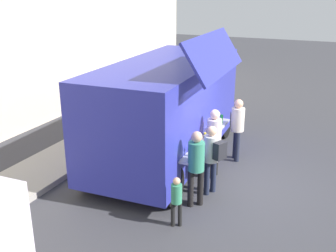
{
  "coord_description": "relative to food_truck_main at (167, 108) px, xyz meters",
  "views": [
    {
      "loc": [
        -8.86,
        -2.21,
        4.66
      ],
      "look_at": [
        -0.08,
        1.75,
        1.3
      ],
      "focal_mm": 42.92,
      "sensor_mm": 36.0,
      "label": 1
    }
  ],
  "objects": [
    {
      "name": "ground_plane",
      "position": [
        -0.72,
        -2.13,
        -1.52
      ],
      "size": [
        60.0,
        60.0,
        0.0
      ],
      "primitive_type": "plane",
      "color": "#38383D"
    },
    {
      "name": "food_truck_main",
      "position": [
        0.0,
        0.0,
        0.0
      ],
      "size": [
        6.14,
        3.19,
        3.62
      ],
      "rotation": [
        0.0,
        0.0,
        0.04
      ],
      "color": "#2C319E",
      "rests_on": "ground"
    },
    {
      "name": "trash_bin",
      "position": [
        4.42,
        2.32,
        -1.1
      ],
      "size": [
        0.6,
        0.6,
        0.85
      ],
      "primitive_type": "cylinder",
      "color": "#2B6236",
      "rests_on": "ground"
    },
    {
      "name": "customer_front_ordering",
      "position": [
        -0.53,
        -1.52,
        -0.45
      ],
      "size": [
        0.37,
        0.37,
        1.8
      ],
      "rotation": [
        0.0,
        0.0,
        1.32
      ],
      "color": "black",
      "rests_on": "ground"
    },
    {
      "name": "customer_mid_with_backpack",
      "position": [
        -1.42,
        -1.78,
        -0.49
      ],
      "size": [
        0.45,
        0.55,
        1.68
      ],
      "rotation": [
        0.0,
        0.0,
        1.14
      ],
      "color": "#1C2339",
      "rests_on": "ground"
    },
    {
      "name": "customer_rear_waiting",
      "position": [
        -2.09,
        -1.63,
        -0.47
      ],
      "size": [
        0.36,
        0.36,
        1.76
      ],
      "rotation": [
        0.0,
        0.0,
        0.73
      ],
      "color": "black",
      "rests_on": "ground"
    },
    {
      "name": "customer_extra_browsing",
      "position": [
        0.75,
        -1.78,
        -0.47
      ],
      "size": [
        0.36,
        0.36,
        1.77
      ],
      "rotation": [
        0.0,
        0.0,
        2.04
      ],
      "color": "#1E2335",
      "rests_on": "ground"
    },
    {
      "name": "child_near_queue",
      "position": [
        -3.02,
        -1.57,
        -0.87
      ],
      "size": [
        0.22,
        0.22,
        1.1
      ],
      "rotation": [
        0.0,
        0.0,
        0.49
      ],
      "color": "black",
      "rests_on": "ground"
    }
  ]
}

